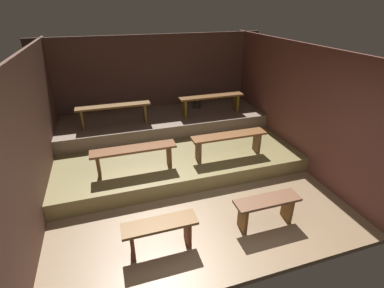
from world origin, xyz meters
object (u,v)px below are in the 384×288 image
object	(u,v)px
bench_middle_right	(211,99)
bench_floor_left	(160,230)
pail_middle	(197,102)
bench_lower_left	(134,153)
bench_lower_right	(229,139)
bench_middle_left	(114,109)
bench_floor_right	(267,206)

from	to	relation	value
bench_middle_right	bench_floor_left	bearing A→B (deg)	-121.28
pail_middle	bench_lower_left	bearing A→B (deg)	-131.72
pail_middle	bench_lower_right	bearing A→B (deg)	-90.98
bench_lower_left	bench_middle_left	xyz separation A→B (m)	(-0.22, 1.55, 0.31)
bench_floor_right	bench_lower_left	distance (m)	2.41
bench_middle_left	bench_lower_left	bearing A→B (deg)	-82.11
bench_floor_left	pail_middle	world-z (taller)	pail_middle
bench_floor_left	bench_lower_right	size ratio (longest dim) A/B	0.67
bench_lower_left	bench_middle_left	bearing A→B (deg)	97.89
bench_floor_left	bench_lower_right	distance (m)	2.41
bench_floor_right	bench_middle_left	size ratio (longest dim) A/B	0.64
bench_floor_left	pail_middle	distance (m)	4.16
bench_floor_right	pail_middle	bearing A→B (deg)	87.80
bench_floor_right	bench_lower_left	bearing A→B (deg)	136.39
bench_floor_right	bench_lower_right	xyz separation A→B (m)	(0.11, 1.65, 0.33)
bench_middle_right	pail_middle	xyz separation A→B (m)	(-0.18, 0.55, -0.23)
bench_lower_left	bench_middle_left	world-z (taller)	bench_middle_left
bench_floor_right	bench_middle_right	distance (m)	3.28
bench_floor_left	pail_middle	xyz separation A→B (m)	(1.76, 3.75, 0.40)
bench_floor_right	bench_middle_left	xyz separation A→B (m)	(-1.94, 3.20, 0.63)
bench_lower_left	bench_lower_right	size ratio (longest dim) A/B	1.00
bench_floor_left	bench_lower_left	xyz separation A→B (m)	(-0.11, 1.65, 0.33)
bench_floor_left	bench_middle_left	distance (m)	3.28
bench_floor_right	bench_lower_right	bearing A→B (deg)	86.25
bench_lower_right	pail_middle	bearing A→B (deg)	89.02
bench_floor_left	bench_lower_left	bearing A→B (deg)	93.75
bench_lower_right	pail_middle	xyz separation A→B (m)	(0.04, 2.10, 0.07)
bench_lower_left	bench_middle_left	size ratio (longest dim) A/B	0.95
bench_floor_right	bench_floor_left	bearing A→B (deg)	180.00
bench_lower_left	bench_middle_left	distance (m)	1.60
bench_middle_left	pail_middle	size ratio (longest dim) A/B	5.80
bench_lower_right	bench_middle_left	bearing A→B (deg)	142.87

